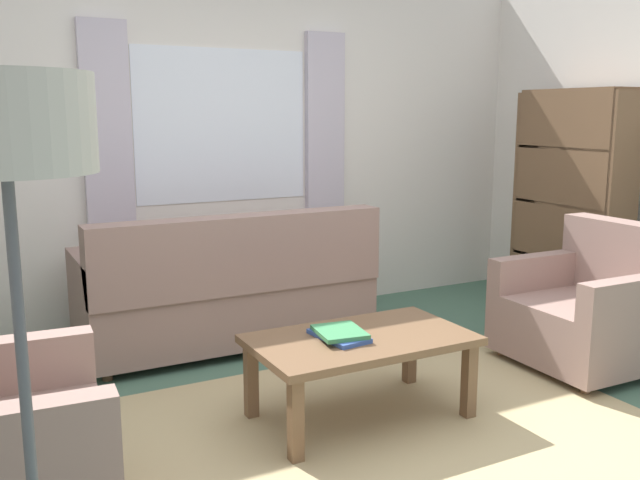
{
  "coord_description": "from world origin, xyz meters",
  "views": [
    {
      "loc": [
        -1.74,
        -2.62,
        1.54
      ],
      "look_at": [
        0.01,
        0.7,
        0.85
      ],
      "focal_mm": 38.6,
      "sensor_mm": 36.0,
      "label": 1
    }
  ],
  "objects_px": {
    "armchair_right": "(590,309)",
    "standing_lamp": "(6,164)",
    "bookshelf": "(569,200)",
    "couch": "(229,293)",
    "coffee_table": "(360,347)",
    "book_stack_on_table": "(339,334)"
  },
  "relations": [
    {
      "from": "standing_lamp",
      "to": "armchair_right",
      "type": "bearing_deg",
      "value": 17.36
    },
    {
      "from": "couch",
      "to": "armchair_right",
      "type": "height_order",
      "value": "couch"
    },
    {
      "from": "book_stack_on_table",
      "to": "bookshelf",
      "type": "distance_m",
      "value": 2.65
    },
    {
      "from": "coffee_table",
      "to": "book_stack_on_table",
      "type": "bearing_deg",
      "value": 168.97
    },
    {
      "from": "bookshelf",
      "to": "standing_lamp",
      "type": "height_order",
      "value": "bookshelf"
    },
    {
      "from": "armchair_right",
      "to": "couch",
      "type": "bearing_deg",
      "value": -125.47
    },
    {
      "from": "book_stack_on_table",
      "to": "standing_lamp",
      "type": "distance_m",
      "value": 2.07
    },
    {
      "from": "coffee_table",
      "to": "book_stack_on_table",
      "type": "xyz_separation_m",
      "value": [
        -0.11,
        0.02,
        0.08
      ]
    },
    {
      "from": "armchair_right",
      "to": "standing_lamp",
      "type": "relative_size",
      "value": 0.54
    },
    {
      "from": "armchair_right",
      "to": "coffee_table",
      "type": "height_order",
      "value": "armchair_right"
    },
    {
      "from": "couch",
      "to": "coffee_table",
      "type": "relative_size",
      "value": 1.73
    },
    {
      "from": "coffee_table",
      "to": "book_stack_on_table",
      "type": "distance_m",
      "value": 0.14
    },
    {
      "from": "coffee_table",
      "to": "standing_lamp",
      "type": "relative_size",
      "value": 0.67
    },
    {
      "from": "armchair_right",
      "to": "standing_lamp",
      "type": "bearing_deg",
      "value": -71.69
    },
    {
      "from": "coffee_table",
      "to": "bookshelf",
      "type": "height_order",
      "value": "bookshelf"
    },
    {
      "from": "standing_lamp",
      "to": "coffee_table",
      "type": "bearing_deg",
      "value": 32.27
    },
    {
      "from": "book_stack_on_table",
      "to": "standing_lamp",
      "type": "xyz_separation_m",
      "value": [
        -1.51,
        -1.04,
        0.96
      ]
    },
    {
      "from": "coffee_table",
      "to": "bookshelf",
      "type": "xyz_separation_m",
      "value": [
        2.37,
        0.87,
        0.51
      ]
    },
    {
      "from": "armchair_right",
      "to": "bookshelf",
      "type": "relative_size",
      "value": 0.51
    },
    {
      "from": "coffee_table",
      "to": "book_stack_on_table",
      "type": "relative_size",
      "value": 3.28
    },
    {
      "from": "couch",
      "to": "armchair_right",
      "type": "relative_size",
      "value": 2.16
    },
    {
      "from": "coffee_table",
      "to": "couch",
      "type": "bearing_deg",
      "value": 98.11
    }
  ]
}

